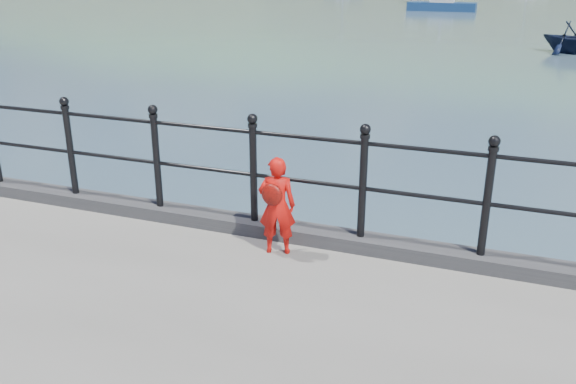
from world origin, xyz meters
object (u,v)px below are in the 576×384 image
at_px(launch_navy, 570,37).
at_px(child, 277,205).
at_px(railing, 307,168).
at_px(sailboat_port, 442,7).

bearing_deg(launch_navy, child, -152.74).
relative_size(railing, sailboat_port, 2.25).
bearing_deg(child, sailboat_port, -101.51).
height_order(railing, sailboat_port, sailboat_port).
distance_m(child, launch_navy, 25.25).
bearing_deg(child, launch_navy, -116.05).
height_order(child, sailboat_port, sailboat_port).
height_order(railing, launch_navy, railing).
height_order(launch_navy, sailboat_port, sailboat_port).
relative_size(railing, child, 17.62).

